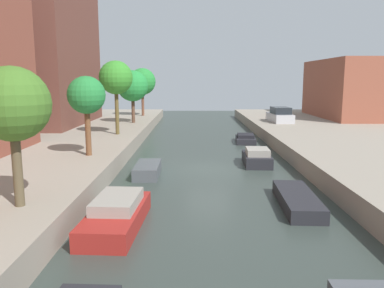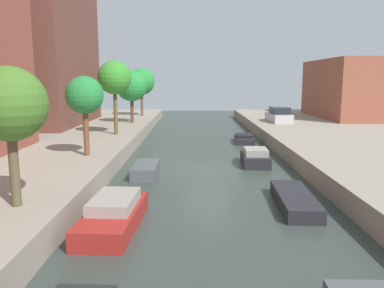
{
  "view_description": "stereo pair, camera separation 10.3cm",
  "coord_description": "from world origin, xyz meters",
  "px_view_note": "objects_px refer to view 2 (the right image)",
  "views": [
    {
      "loc": [
        -0.96,
        -21.52,
        5.07
      ],
      "look_at": [
        -0.95,
        3.48,
        0.88
      ],
      "focal_mm": 35.93,
      "sensor_mm": 36.0,
      "label": 1
    },
    {
      "loc": [
        -0.86,
        -21.52,
        5.07
      ],
      "look_at": [
        -0.95,
        3.48,
        0.88
      ],
      "focal_mm": 35.93,
      "sensor_mm": 36.0,
      "label": 2
    }
  ],
  "objects_px": {
    "street_tree_2": "(86,96)",
    "street_tree_4": "(133,86)",
    "parked_car": "(280,116)",
    "moored_boat_left_3": "(147,170)",
    "apartment_tower_far": "(26,23)",
    "moored_boat_right_2": "(296,200)",
    "street_tree_3": "(116,78)",
    "moored_boat_left_2": "(115,214)",
    "street_tree_1": "(11,105)",
    "moored_boat_right_4": "(246,139)",
    "moored_boat_right_3": "(257,158)",
    "low_block_right": "(367,89)",
    "street_tree_5": "(143,82)"
  },
  "relations": [
    {
      "from": "street_tree_2",
      "to": "street_tree_4",
      "type": "distance_m",
      "value": 16.17
    },
    {
      "from": "street_tree_2",
      "to": "parked_car",
      "type": "xyz_separation_m",
      "value": [
        14.24,
        16.87,
        -2.6
      ]
    },
    {
      "from": "moored_boat_left_3",
      "to": "apartment_tower_far",
      "type": "bearing_deg",
      "value": 128.37
    },
    {
      "from": "apartment_tower_far",
      "to": "moored_boat_right_2",
      "type": "distance_m",
      "value": 30.25
    },
    {
      "from": "street_tree_2",
      "to": "parked_car",
      "type": "height_order",
      "value": "street_tree_2"
    },
    {
      "from": "street_tree_3",
      "to": "moored_boat_left_2",
      "type": "distance_m",
      "value": 16.94
    },
    {
      "from": "moored_boat_right_2",
      "to": "street_tree_1",
      "type": "bearing_deg",
      "value": -163.83
    },
    {
      "from": "street_tree_2",
      "to": "street_tree_3",
      "type": "distance_m",
      "value": 8.23
    },
    {
      "from": "moored_boat_right_4",
      "to": "street_tree_3",
      "type": "bearing_deg",
      "value": -166.89
    },
    {
      "from": "apartment_tower_far",
      "to": "moored_boat_left_3",
      "type": "height_order",
      "value": "apartment_tower_far"
    },
    {
      "from": "street_tree_1",
      "to": "street_tree_4",
      "type": "xyz_separation_m",
      "value": [
        -0.0,
        24.68,
        0.19
      ]
    },
    {
      "from": "street_tree_3",
      "to": "moored_boat_right_2",
      "type": "distance_m",
      "value": 17.7
    },
    {
      "from": "apartment_tower_far",
      "to": "moored_boat_right_3",
      "type": "height_order",
      "value": "apartment_tower_far"
    },
    {
      "from": "low_block_right",
      "to": "moored_boat_right_4",
      "type": "relative_size",
      "value": 3.97
    },
    {
      "from": "street_tree_1",
      "to": "moored_boat_left_2",
      "type": "distance_m",
      "value": 4.93
    },
    {
      "from": "street_tree_4",
      "to": "moored_boat_left_3",
      "type": "bearing_deg",
      "value": -79.0
    },
    {
      "from": "moored_boat_right_4",
      "to": "moored_boat_left_2",
      "type": "bearing_deg",
      "value": -110.95
    },
    {
      "from": "street_tree_2",
      "to": "street_tree_4",
      "type": "xyz_separation_m",
      "value": [
        0.0,
        16.16,
        0.27
      ]
    },
    {
      "from": "low_block_right",
      "to": "street_tree_5",
      "type": "xyz_separation_m",
      "value": [
        -24.59,
        1.82,
        0.74
      ]
    },
    {
      "from": "street_tree_1",
      "to": "moored_boat_left_3",
      "type": "bearing_deg",
      "value": 67.83
    },
    {
      "from": "street_tree_3",
      "to": "moored_boat_right_4",
      "type": "bearing_deg",
      "value": 13.11
    },
    {
      "from": "low_block_right",
      "to": "street_tree_5",
      "type": "distance_m",
      "value": 24.67
    },
    {
      "from": "moored_boat_right_3",
      "to": "moored_boat_left_2",
      "type": "bearing_deg",
      "value": -123.51
    },
    {
      "from": "moored_boat_left_3",
      "to": "street_tree_2",
      "type": "bearing_deg",
      "value": 170.4
    },
    {
      "from": "street_tree_3",
      "to": "parked_car",
      "type": "xyz_separation_m",
      "value": [
        14.24,
        8.7,
        -3.58
      ]
    },
    {
      "from": "street_tree_2",
      "to": "street_tree_4",
      "type": "bearing_deg",
      "value": 90.0
    },
    {
      "from": "street_tree_4",
      "to": "moored_boat_right_3",
      "type": "xyz_separation_m",
      "value": [
        9.54,
        -14.11,
        -4.04
      ]
    },
    {
      "from": "street_tree_5",
      "to": "moored_boat_left_3",
      "type": "relative_size",
      "value": 1.78
    },
    {
      "from": "street_tree_5",
      "to": "moored_boat_right_4",
      "type": "height_order",
      "value": "street_tree_5"
    },
    {
      "from": "parked_car",
      "to": "moored_boat_right_4",
      "type": "xyz_separation_m",
      "value": [
        -4.22,
        -6.36,
        -1.32
      ]
    },
    {
      "from": "low_block_right",
      "to": "moored_boat_left_2",
      "type": "xyz_separation_m",
      "value": [
        -21.59,
        -29.47,
        -3.67
      ]
    },
    {
      "from": "street_tree_5",
      "to": "moored_boat_left_2",
      "type": "bearing_deg",
      "value": -84.51
    },
    {
      "from": "moored_boat_left_2",
      "to": "moored_boat_right_2",
      "type": "height_order",
      "value": "moored_boat_left_2"
    },
    {
      "from": "street_tree_5",
      "to": "moored_boat_right_3",
      "type": "xyz_separation_m",
      "value": [
        9.54,
        -21.42,
        -4.41
      ]
    },
    {
      "from": "street_tree_1",
      "to": "moored_boat_left_2",
      "type": "height_order",
      "value": "street_tree_1"
    },
    {
      "from": "street_tree_5",
      "to": "moored_boat_left_2",
      "type": "height_order",
      "value": "street_tree_5"
    },
    {
      "from": "low_block_right",
      "to": "street_tree_5",
      "type": "bearing_deg",
      "value": 175.76
    },
    {
      "from": "apartment_tower_far",
      "to": "moored_boat_right_4",
      "type": "bearing_deg",
      "value": -14.23
    },
    {
      "from": "street_tree_1",
      "to": "moored_boat_right_2",
      "type": "relative_size",
      "value": 1.05
    },
    {
      "from": "street_tree_5",
      "to": "moored_boat_right_3",
      "type": "height_order",
      "value": "street_tree_5"
    },
    {
      "from": "moored_boat_right_3",
      "to": "street_tree_4",
      "type": "bearing_deg",
      "value": 124.06
    },
    {
      "from": "street_tree_1",
      "to": "street_tree_4",
      "type": "relative_size",
      "value": 0.91
    },
    {
      "from": "street_tree_4",
      "to": "moored_boat_left_3",
      "type": "relative_size",
      "value": 1.64
    },
    {
      "from": "street_tree_4",
      "to": "moored_boat_left_2",
      "type": "xyz_separation_m",
      "value": [
        3.01,
        -23.97,
        -4.04
      ]
    },
    {
      "from": "low_block_right",
      "to": "moored_boat_right_3",
      "type": "bearing_deg",
      "value": -127.52
    },
    {
      "from": "street_tree_1",
      "to": "moored_boat_left_2",
      "type": "bearing_deg",
      "value": 13.33
    },
    {
      "from": "moored_boat_right_4",
      "to": "street_tree_5",
      "type": "bearing_deg",
      "value": 127.69
    },
    {
      "from": "low_block_right",
      "to": "street_tree_1",
      "type": "bearing_deg",
      "value": -129.18
    },
    {
      "from": "apartment_tower_far",
      "to": "moored_boat_right_2",
      "type": "relative_size",
      "value": 4.27
    },
    {
      "from": "parked_car",
      "to": "moored_boat_right_4",
      "type": "height_order",
      "value": "parked_car"
    }
  ]
}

